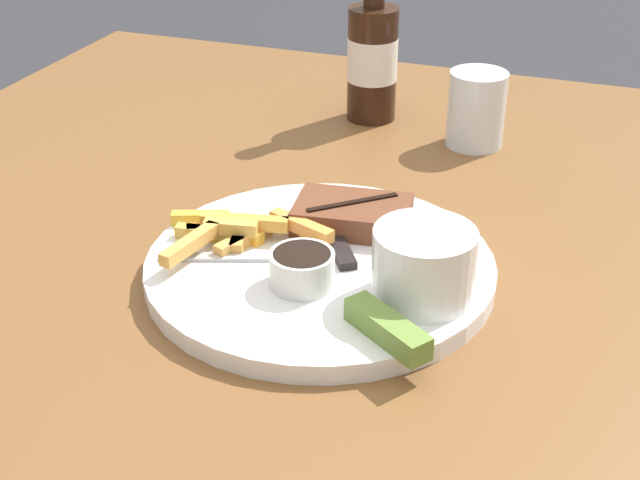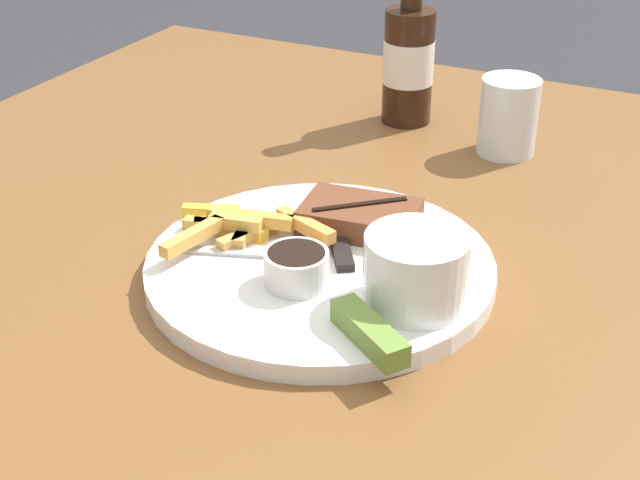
{
  "view_description": "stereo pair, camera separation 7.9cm",
  "coord_description": "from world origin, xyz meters",
  "px_view_note": "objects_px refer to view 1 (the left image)",
  "views": [
    {
      "loc": [
        0.23,
        -0.65,
        1.2
      ],
      "look_at": [
        0.0,
        0.0,
        0.81
      ],
      "focal_mm": 50.0,
      "sensor_mm": 36.0,
      "label": 1
    },
    {
      "loc": [
        0.31,
        -0.62,
        1.2
      ],
      "look_at": [
        0.0,
        0.0,
        0.81
      ],
      "focal_mm": 50.0,
      "sensor_mm": 36.0,
      "label": 2
    }
  ],
  "objects_px": {
    "dipping_sauce_cup": "(301,267)",
    "knife_utensil": "(331,233)",
    "beer_bottle": "(372,56)",
    "drinking_glass": "(476,109)",
    "pickle_spear": "(387,328)",
    "steak_portion": "(352,215)",
    "coleslaw_cup": "(424,261)",
    "dinner_plate": "(320,268)",
    "fork_utensil": "(227,257)"
  },
  "relations": [
    {
      "from": "dipping_sauce_cup",
      "to": "knife_utensil",
      "type": "height_order",
      "value": "dipping_sauce_cup"
    },
    {
      "from": "beer_bottle",
      "to": "drinking_glass",
      "type": "height_order",
      "value": "beer_bottle"
    },
    {
      "from": "pickle_spear",
      "to": "steak_portion",
      "type": "bearing_deg",
      "value": 116.34
    },
    {
      "from": "steak_portion",
      "to": "dipping_sauce_cup",
      "type": "xyz_separation_m",
      "value": [
        -0.01,
        -0.11,
        0.0
      ]
    },
    {
      "from": "steak_portion",
      "to": "dipping_sauce_cup",
      "type": "distance_m",
      "value": 0.11
    },
    {
      "from": "steak_portion",
      "to": "drinking_glass",
      "type": "relative_size",
      "value": 1.29
    },
    {
      "from": "pickle_spear",
      "to": "beer_bottle",
      "type": "relative_size",
      "value": 0.35
    },
    {
      "from": "knife_utensil",
      "to": "pickle_spear",
      "type": "bearing_deg",
      "value": -178.82
    },
    {
      "from": "steak_portion",
      "to": "beer_bottle",
      "type": "height_order",
      "value": "beer_bottle"
    },
    {
      "from": "drinking_glass",
      "to": "coleslaw_cup",
      "type": "bearing_deg",
      "value": -85.54
    },
    {
      "from": "knife_utensil",
      "to": "drinking_glass",
      "type": "distance_m",
      "value": 0.31
    },
    {
      "from": "knife_utensil",
      "to": "beer_bottle",
      "type": "xyz_separation_m",
      "value": [
        -0.07,
        0.35,
        0.06
      ]
    },
    {
      "from": "dinner_plate",
      "to": "steak_portion",
      "type": "xyz_separation_m",
      "value": [
        0.01,
        0.07,
        0.02
      ]
    },
    {
      "from": "dinner_plate",
      "to": "dipping_sauce_cup",
      "type": "xyz_separation_m",
      "value": [
        -0.0,
        -0.05,
        0.03
      ]
    },
    {
      "from": "drinking_glass",
      "to": "pickle_spear",
      "type": "bearing_deg",
      "value": -87.57
    },
    {
      "from": "dinner_plate",
      "to": "drinking_glass",
      "type": "distance_m",
      "value": 0.36
    },
    {
      "from": "dinner_plate",
      "to": "drinking_glass",
      "type": "xyz_separation_m",
      "value": [
        0.07,
        0.35,
        0.04
      ]
    },
    {
      "from": "steak_portion",
      "to": "coleslaw_cup",
      "type": "distance_m",
      "value": 0.14
    },
    {
      "from": "fork_utensil",
      "to": "drinking_glass",
      "type": "relative_size",
      "value": 1.45
    },
    {
      "from": "coleslaw_cup",
      "to": "dipping_sauce_cup",
      "type": "height_order",
      "value": "coleslaw_cup"
    },
    {
      "from": "drinking_glass",
      "to": "dinner_plate",
      "type": "bearing_deg",
      "value": -101.63
    },
    {
      "from": "knife_utensil",
      "to": "fork_utensil",
      "type": "bearing_deg",
      "value": 101.27
    },
    {
      "from": "coleslaw_cup",
      "to": "knife_utensil",
      "type": "distance_m",
      "value": 0.13
    },
    {
      "from": "dipping_sauce_cup",
      "to": "fork_utensil",
      "type": "distance_m",
      "value": 0.08
    },
    {
      "from": "coleslaw_cup",
      "to": "dipping_sauce_cup",
      "type": "bearing_deg",
      "value": -170.52
    },
    {
      "from": "coleslaw_cup",
      "to": "drinking_glass",
      "type": "distance_m",
      "value": 0.38
    },
    {
      "from": "dinner_plate",
      "to": "coleslaw_cup",
      "type": "height_order",
      "value": "coleslaw_cup"
    },
    {
      "from": "dinner_plate",
      "to": "coleslaw_cup",
      "type": "xyz_separation_m",
      "value": [
        0.1,
        -0.03,
        0.04
      ]
    },
    {
      "from": "steak_portion",
      "to": "pickle_spear",
      "type": "xyz_separation_m",
      "value": [
        0.08,
        -0.17,
        -0.0
      ]
    },
    {
      "from": "dipping_sauce_cup",
      "to": "coleslaw_cup",
      "type": "bearing_deg",
      "value": 9.48
    },
    {
      "from": "fork_utensil",
      "to": "knife_utensil",
      "type": "xyz_separation_m",
      "value": [
        0.07,
        0.07,
        0.0
      ]
    },
    {
      "from": "knife_utensil",
      "to": "drinking_glass",
      "type": "height_order",
      "value": "drinking_glass"
    },
    {
      "from": "coleslaw_cup",
      "to": "pickle_spear",
      "type": "height_order",
      "value": "coleslaw_cup"
    },
    {
      "from": "steak_portion",
      "to": "beer_bottle",
      "type": "relative_size",
      "value": 0.51
    },
    {
      "from": "fork_utensil",
      "to": "knife_utensil",
      "type": "height_order",
      "value": "knife_utensil"
    },
    {
      "from": "dipping_sauce_cup",
      "to": "drinking_glass",
      "type": "height_order",
      "value": "drinking_glass"
    },
    {
      "from": "fork_utensil",
      "to": "steak_portion",
      "type": "bearing_deg",
      "value": 28.83
    },
    {
      "from": "dipping_sauce_cup",
      "to": "dinner_plate",
      "type": "bearing_deg",
      "value": 88.83
    },
    {
      "from": "fork_utensil",
      "to": "drinking_glass",
      "type": "height_order",
      "value": "drinking_glass"
    },
    {
      "from": "coleslaw_cup",
      "to": "beer_bottle",
      "type": "relative_size",
      "value": 0.38
    },
    {
      "from": "dinner_plate",
      "to": "beer_bottle",
      "type": "bearing_deg",
      "value": 100.24
    },
    {
      "from": "coleslaw_cup",
      "to": "knife_utensil",
      "type": "height_order",
      "value": "coleslaw_cup"
    },
    {
      "from": "dinner_plate",
      "to": "fork_utensil",
      "type": "relative_size",
      "value": 2.42
    },
    {
      "from": "fork_utensil",
      "to": "beer_bottle",
      "type": "relative_size",
      "value": 0.57
    },
    {
      "from": "dinner_plate",
      "to": "steak_portion",
      "type": "bearing_deg",
      "value": 83.43
    },
    {
      "from": "pickle_spear",
      "to": "drinking_glass",
      "type": "bearing_deg",
      "value": 92.43
    },
    {
      "from": "dinner_plate",
      "to": "dipping_sauce_cup",
      "type": "distance_m",
      "value": 0.05
    },
    {
      "from": "drinking_glass",
      "to": "fork_utensil",
      "type": "bearing_deg",
      "value": -111.87
    },
    {
      "from": "dinner_plate",
      "to": "beer_bottle",
      "type": "height_order",
      "value": "beer_bottle"
    },
    {
      "from": "beer_bottle",
      "to": "pickle_spear",
      "type": "bearing_deg",
      "value": -71.72
    }
  ]
}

